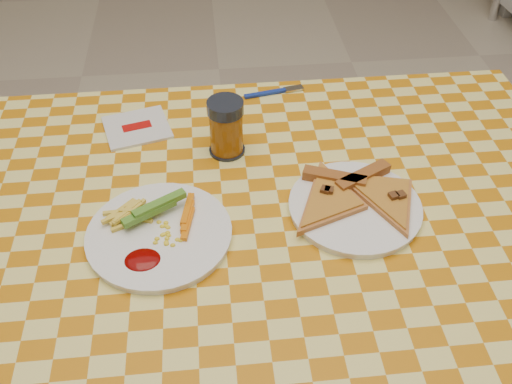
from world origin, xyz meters
The scene contains 8 objects.
table centered at (0.00, 0.00, 0.68)m, with size 1.28×0.88×0.76m.
plate_left centered at (-0.16, -0.03, 0.76)m, with size 0.24×0.24×0.01m, color white.
plate_right centered at (0.18, 0.00, 0.76)m, with size 0.23×0.23×0.01m, color white.
fries_veggies centered at (-0.17, -0.01, 0.78)m, with size 0.18×0.16×0.04m.
pizza_slices centered at (0.19, 0.02, 0.78)m, with size 0.32×0.26×0.02m.
drink_glass centered at (-0.03, 0.20, 0.81)m, with size 0.07×0.07×0.12m.
napkin centered at (-0.22, 0.29, 0.76)m, with size 0.16×0.15×0.01m.
fork centered at (0.09, 0.39, 0.76)m, with size 0.14×0.04×0.01m.
Camera 1 is at (-0.06, -0.70, 1.48)m, focal length 40.00 mm.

